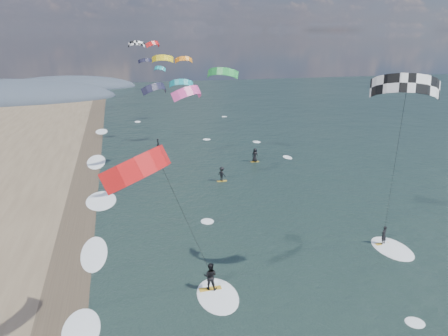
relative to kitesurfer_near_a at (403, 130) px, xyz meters
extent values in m
cube|color=#382D23|center=(-20.64, 3.73, -10.42)|extent=(3.00, 240.00, 0.00)
ellipsoid|color=#3D4756|center=(-30.64, 113.73, -10.43)|extent=(40.00, 18.00, 7.00)
cube|color=gold|center=(3.05, 4.80, -10.40)|extent=(1.22, 0.37, 0.05)
imported|color=black|center=(3.05, 4.80, -9.62)|extent=(0.64, 0.54, 1.51)
ellipsoid|color=white|center=(3.35, 4.00, -10.43)|extent=(2.60, 4.20, 0.12)
cylinder|color=black|center=(1.05, 1.80, -3.09)|extent=(0.02, 0.02, 14.07)
cube|color=gold|center=(-11.50, 1.90, -10.39)|extent=(1.46, 0.45, 0.07)
imported|color=black|center=(-11.50, 1.90, -9.43)|extent=(1.10, 1.00, 1.85)
ellipsoid|color=white|center=(-11.20, 1.10, -10.43)|extent=(2.60, 4.20, 0.12)
cylinder|color=black|center=(-13.25, -1.10, -4.34)|extent=(0.02, 0.02, 11.82)
cube|color=gold|center=(-5.75, 22.53, -10.40)|extent=(1.10, 0.35, 0.05)
imported|color=black|center=(-5.75, 22.53, -9.56)|extent=(1.07, 1.21, 1.63)
cube|color=gold|center=(0.13, 28.84, -10.40)|extent=(1.10, 0.35, 0.05)
imported|color=black|center=(0.13, 28.84, -9.50)|extent=(1.00, 1.00, 1.76)
cube|color=gold|center=(-11.34, 37.74, -10.40)|extent=(1.10, 0.35, 0.05)
imported|color=black|center=(-11.34, 37.74, -9.59)|extent=(0.48, 0.64, 1.58)
ellipsoid|color=white|center=(-19.44, -0.27, -10.43)|extent=(2.40, 5.40, 0.11)
ellipsoid|color=white|center=(-19.44, 8.73, -10.43)|extent=(2.40, 5.40, 0.11)
ellipsoid|color=white|center=(-19.44, 19.73, -10.43)|extent=(2.40, 5.40, 0.11)
ellipsoid|color=white|center=(-19.44, 33.73, -10.43)|extent=(2.40, 5.40, 0.11)
ellipsoid|color=white|center=(-19.44, 51.73, -10.43)|extent=(2.40, 5.40, 0.11)
camera|label=1|loc=(-16.55, -22.32, 5.70)|focal=35.00mm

